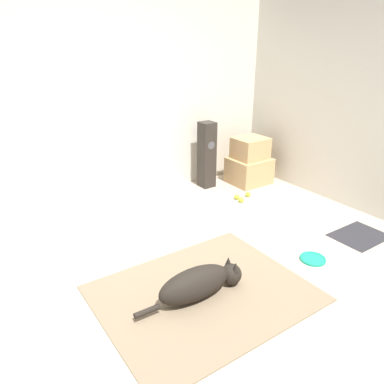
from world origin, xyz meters
TOP-DOWN VIEW (x-y plane):
  - ground_plane at (0.00, 0.00)m, footprint 12.00×12.00m
  - wall_back at (0.00, 2.10)m, footprint 8.00×0.06m
  - area_rug at (0.11, -0.09)m, footprint 1.65×1.33m
  - dog at (0.05, -0.11)m, footprint 0.97×0.25m
  - frisbee at (1.25, -0.26)m, footprint 0.24×0.24m
  - cardboard_box_lower at (2.11, 1.58)m, footprint 0.53×0.47m
  - cardboard_box_upper at (2.11, 1.59)m, footprint 0.43×0.38m
  - floor_speaker at (1.53, 1.81)m, footprint 0.19×0.20m
  - tennis_ball_by_boxes at (1.76, 1.20)m, footprint 0.07×0.07m
  - tennis_ball_near_speaker at (1.58, 1.22)m, footprint 0.07×0.07m
  - tennis_ball_loose_on_carpet at (1.57, 1.12)m, footprint 0.07×0.07m
  - door_mat at (2.02, -0.24)m, footprint 0.57×0.43m

SIDE VIEW (x-z plane):
  - ground_plane at x=0.00m, z-range 0.00..0.00m
  - door_mat at x=2.02m, z-range 0.00..0.01m
  - area_rug at x=0.11m, z-range 0.00..0.01m
  - frisbee at x=1.25m, z-range 0.00..0.03m
  - tennis_ball_by_boxes at x=1.76m, z-range 0.00..0.07m
  - tennis_ball_near_speaker at x=1.58m, z-range 0.00..0.07m
  - tennis_ball_loose_on_carpet at x=1.57m, z-range 0.00..0.07m
  - dog at x=0.05m, z-range 0.00..0.28m
  - cardboard_box_lower at x=2.11m, z-range 0.00..0.36m
  - floor_speaker at x=1.53m, z-range 0.00..0.90m
  - cardboard_box_upper at x=2.11m, z-range 0.36..0.65m
  - wall_back at x=0.00m, z-range 0.00..2.55m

